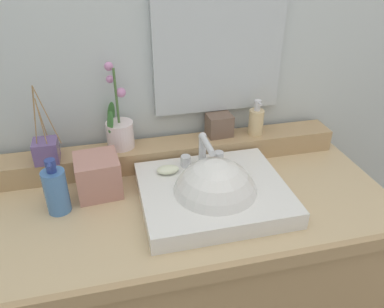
{
  "coord_description": "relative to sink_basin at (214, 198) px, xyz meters",
  "views": [
    {
      "loc": [
        -0.18,
        -0.92,
        1.61
      ],
      "look_at": [
        0.04,
        -0.01,
        1.06
      ],
      "focal_mm": 35.82,
      "sensor_mm": 36.0,
      "label": 1
    }
  ],
  "objects": [
    {
      "name": "back_ledge",
      "position": [
        -0.1,
        0.26,
        0.02
      ],
      "size": [
        1.22,
        0.11,
        0.08
      ],
      "primitive_type": "cube",
      "color": "tan",
      "rests_on": "vanity_cabinet"
    },
    {
      "name": "mirror",
      "position": [
        0.1,
        0.32,
        0.4
      ],
      "size": [
        0.44,
        0.02,
        0.52
      ],
      "primitive_type": "cube",
      "color": "silver"
    },
    {
      "name": "trinket_box",
      "position": [
        0.1,
        0.28,
        0.1
      ],
      "size": [
        0.09,
        0.07,
        0.08
      ],
      "primitive_type": "cube",
      "rotation": [
        0.0,
        0.0,
        0.06
      ],
      "color": "brown",
      "rests_on": "back_ledge"
    },
    {
      "name": "sink_basin",
      "position": [
        0.0,
        0.0,
        0.0
      ],
      "size": [
        0.43,
        0.37,
        0.28
      ],
      "color": "white",
      "rests_on": "vanity_cabinet"
    },
    {
      "name": "wall_back",
      "position": [
        -0.1,
        0.44,
        0.42
      ],
      "size": [
        3.22,
        0.2,
        2.67
      ],
      "primitive_type": "cube",
      "color": "silver",
      "rests_on": "ground"
    },
    {
      "name": "soap_dispenser",
      "position": [
        0.23,
        0.26,
        0.11
      ],
      "size": [
        0.05,
        0.06,
        0.13
      ],
      "color": "#D8BD88",
      "rests_on": "back_ledge"
    },
    {
      "name": "tissue_box",
      "position": [
        -0.33,
        0.14,
        0.04
      ],
      "size": [
        0.14,
        0.14,
        0.12
      ],
      "primitive_type": "cube",
      "rotation": [
        0.0,
        0.0,
        0.08
      ],
      "color": "tan",
      "rests_on": "vanity_cabinet"
    },
    {
      "name": "lotion_bottle",
      "position": [
        -0.45,
        0.07,
        0.05
      ],
      "size": [
        0.07,
        0.07,
        0.17
      ],
      "color": "#4878B5",
      "rests_on": "vanity_cabinet"
    },
    {
      "name": "potted_plant",
      "position": [
        -0.25,
        0.28,
        0.12
      ],
      "size": [
        0.09,
        0.11,
        0.29
      ],
      "color": "silver",
      "rests_on": "back_ledge"
    },
    {
      "name": "vanity_cabinet",
      "position": [
        -0.1,
        0.04,
        -0.47
      ],
      "size": [
        1.29,
        0.59,
        0.9
      ],
      "color": "tan",
      "rests_on": "ground"
    },
    {
      "name": "reed_diffuser",
      "position": [
        -0.48,
        0.24,
        0.09
      ],
      "size": [
        0.09,
        0.08,
        0.25
      ],
      "color": "slate",
      "rests_on": "back_ledge"
    },
    {
      "name": "soap_bar",
      "position": [
        -0.12,
        0.11,
        0.05
      ],
      "size": [
        0.07,
        0.04,
        0.02
      ],
      "primitive_type": "ellipsoid",
      "color": "beige",
      "rests_on": "sink_basin"
    }
  ]
}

